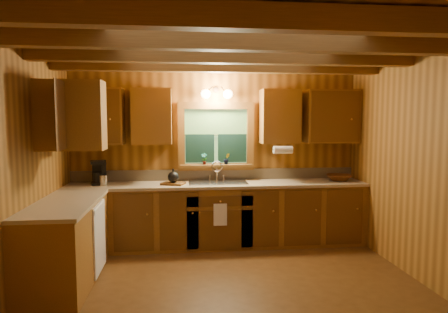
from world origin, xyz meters
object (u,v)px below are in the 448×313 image
at_px(coffee_maker, 99,173).
at_px(cutting_board, 173,184).
at_px(sink, 218,186).
at_px(wicker_basket, 339,178).

height_order(coffee_maker, cutting_board, coffee_maker).
relative_size(sink, cutting_board, 2.69).
distance_m(sink, cutting_board, 0.64).
relative_size(coffee_maker, wicker_basket, 0.92).
relative_size(cutting_board, wicker_basket, 0.84).
bearing_deg(sink, wicker_basket, 0.18).
relative_size(coffee_maker, cutting_board, 1.09).
height_order(sink, cutting_board, sink).
bearing_deg(wicker_basket, cutting_board, -178.02).
relative_size(sink, coffee_maker, 2.47).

